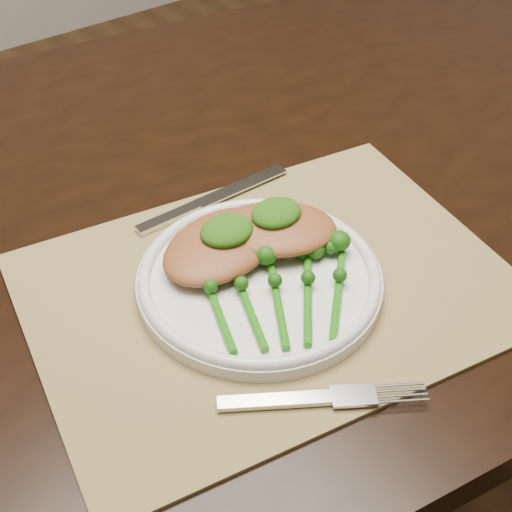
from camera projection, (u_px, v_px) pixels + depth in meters
floor at (195, 475)px, 1.40m from camera, size 4.00×4.00×0.00m
dining_table at (227, 379)px, 1.10m from camera, size 1.72×1.13×0.75m
placemat at (270, 288)px, 0.72m from camera, size 0.53×0.42×0.00m
dinner_plate at (259, 278)px, 0.71m from camera, size 0.25×0.25×0.02m
knife at (200, 204)px, 0.81m from camera, size 0.20×0.02×0.01m
fork at (337, 397)px, 0.61m from camera, size 0.16×0.11×0.01m
chicken_fillet_left at (221, 245)px, 0.72m from camera, size 0.15×0.12×0.03m
chicken_fillet_right at (275, 229)px, 0.73m from camera, size 0.15×0.14×0.03m
pesto_dollop_left at (227, 231)px, 0.72m from camera, size 0.06×0.05×0.02m
pesto_dollop_right at (276, 213)px, 0.73m from camera, size 0.05×0.05×0.02m
broccolini_bundle at (277, 300)px, 0.68m from camera, size 0.20×0.21×0.04m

